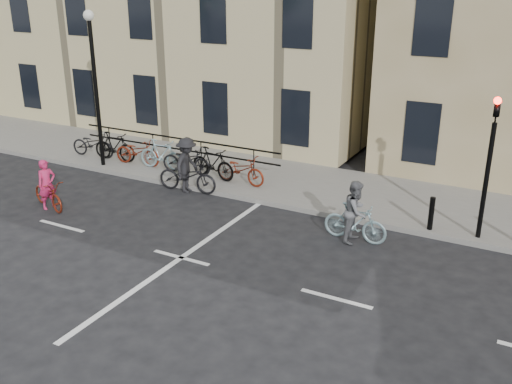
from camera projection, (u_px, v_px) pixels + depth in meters
The scene contains 10 objects.
ground at pixel (181, 258), 13.86m from camera, with size 120.00×120.00×0.00m, color black.
sidewalk at pixel (187, 165), 20.55m from camera, with size 46.00×4.00×0.15m, color slate.
building_west at pixel (180, 6), 26.76m from camera, with size 20.00×10.00×10.00m, color tan.
traffic_light at pixel (491, 151), 13.82m from camera, with size 0.18×0.30×3.90m.
lamp_post at pixel (94, 70), 19.15m from camera, with size 0.36×0.36×5.28m.
bollard_east at pixel (431, 213), 14.93m from camera, with size 0.14×0.14×0.90m, color black.
parked_bikes at pixel (162, 155), 19.72m from camera, with size 8.30×1.23×1.05m.
cyclist_pink at pixel (48, 192), 16.71m from camera, with size 1.76×1.06×1.48m.
cyclist_grey at pixel (356, 217), 14.55m from camera, with size 1.69×0.80×1.63m.
cyclist_dark at pixel (187, 171), 17.94m from camera, with size 2.05×1.21×1.77m.
Camera 1 is at (7.49, -10.06, 6.37)m, focal length 40.00 mm.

